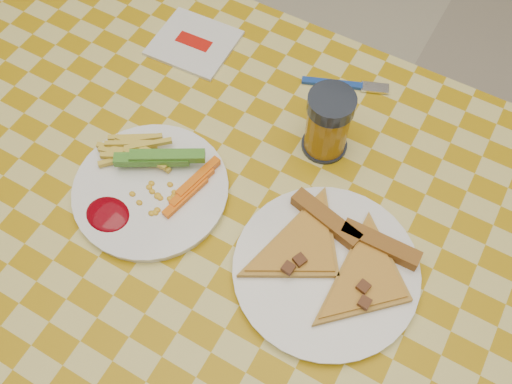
# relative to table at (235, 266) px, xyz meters

# --- Properties ---
(ground) EXTENTS (8.00, 8.00, 0.00)m
(ground) POSITION_rel_table_xyz_m (0.00, 0.00, -0.68)
(ground) COLOR beige
(ground) RESTS_ON ground
(table) EXTENTS (1.28, 0.88, 0.76)m
(table) POSITION_rel_table_xyz_m (0.00, 0.00, 0.00)
(table) COLOR silver
(table) RESTS_ON ground
(plate_left) EXTENTS (0.26, 0.26, 0.01)m
(plate_left) POSITION_rel_table_xyz_m (-0.15, 0.01, 0.08)
(plate_left) COLOR white
(plate_left) RESTS_ON table
(plate_right) EXTENTS (0.28, 0.28, 0.01)m
(plate_right) POSITION_rel_table_xyz_m (0.13, 0.03, 0.08)
(plate_right) COLOR white
(plate_right) RESTS_ON table
(fries_veggies) EXTENTS (0.20, 0.18, 0.04)m
(fries_veggies) POSITION_rel_table_xyz_m (-0.16, 0.03, 0.10)
(fries_veggies) COLOR gold
(fries_veggies) RESTS_ON plate_left
(pizza_slices) EXTENTS (0.25, 0.24, 0.02)m
(pizza_slices) POSITION_rel_table_xyz_m (0.13, 0.04, 0.09)
(pizza_slices) COLOR gold
(pizza_slices) RESTS_ON plate_right
(drink_glass) EXTENTS (0.07, 0.07, 0.11)m
(drink_glass) POSITION_rel_table_xyz_m (0.04, 0.22, 0.13)
(drink_glass) COLOR black
(drink_glass) RESTS_ON table
(napkin) EXTENTS (0.14, 0.13, 0.01)m
(napkin) POSITION_rel_table_xyz_m (-0.25, 0.30, 0.08)
(napkin) COLOR silver
(napkin) RESTS_ON table
(fork) EXTENTS (0.14, 0.07, 0.01)m
(fork) POSITION_rel_table_xyz_m (0.02, 0.34, 0.08)
(fork) COLOR navy
(fork) RESTS_ON table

